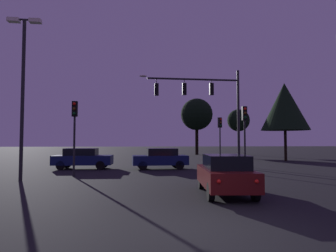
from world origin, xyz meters
name	(u,v)px	position (x,y,z in m)	size (l,w,h in m)	color
ground_plane	(153,161)	(0.00, 24.50, 0.00)	(168.00, 168.00, 0.00)	black
traffic_signal_mast_arm	(208,99)	(3.62, 14.93, 5.20)	(7.66, 0.46, 7.49)	#232326
traffic_light_corner_left	(74,123)	(-5.30, 10.83, 3.10)	(0.31, 0.36, 4.38)	#232326
traffic_light_corner_right	(245,126)	(5.24, 11.63, 3.05)	(0.30, 0.35, 4.30)	#232326
traffic_light_median	(220,131)	(5.62, 18.57, 2.95)	(0.37, 0.39, 4.15)	#232326
car_nearside_lane	(225,174)	(1.71, 4.44, 0.79)	(2.09, 4.15, 1.52)	#4C0F0F
car_crossing_left	(83,158)	(-5.67, 15.66, 0.80)	(4.37, 1.99, 1.52)	#0F1947
car_crossing_right	(160,158)	(0.05, 15.03, 0.79)	(4.19, 2.03, 1.52)	#0F1947
parking_lot_lamp_post	(23,78)	(-7.64, 9.28, 5.36)	(1.70, 0.36, 8.53)	#232326
tree_behind_sign	(238,121)	(13.70, 36.47, 5.20)	(3.39, 3.39, 6.94)	black
tree_left_far	(197,115)	(7.39, 37.29, 6.14)	(4.87, 4.87, 8.61)	black
tree_center_horizon	(285,107)	(13.80, 22.59, 5.70)	(4.92, 4.92, 8.21)	black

